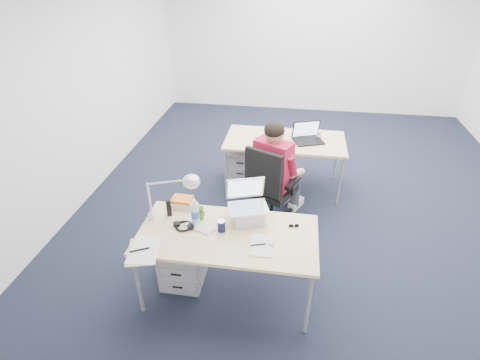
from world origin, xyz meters
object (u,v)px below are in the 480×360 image
can_koozie (221,226)px  desk_near (227,238)px  office_chair (270,204)px  desk_lamp (166,196)px  water_bottle (195,212)px  bear_figurine (201,212)px  cordless_phone (169,208)px  desk_far (285,143)px  seated_person (279,172)px  book_stack (183,202)px  dark_laptop (309,132)px  sunglasses (294,226)px  drawer_pedestal_near (184,256)px  silver_laptop (248,203)px  computer_mouse (272,242)px  headphones (184,226)px  wireless_keyboard (199,227)px  far_cup (319,134)px  drawer_pedestal_far (243,165)px

can_koozie → desk_near: bearing=-28.6°
office_chair → desk_lamp: size_ratio=2.07×
water_bottle → bear_figurine: water_bottle is taller
cordless_phone → desk_far: bearing=37.6°
seated_person → book_stack: 1.31m
book_stack → dark_laptop: (1.23, 1.69, 0.09)m
water_bottle → sunglasses: size_ratio=2.54×
drawer_pedestal_near → silver_laptop: bearing=8.6°
desk_far → cordless_phone: (-1.00, -1.89, 0.13)m
book_stack → silver_laptop: bearing=-10.8°
computer_mouse → bear_figurine: 0.73m
desk_near → desk_far: bearing=78.9°
book_stack → seated_person: bearing=47.2°
headphones → sunglasses: bearing=16.8°
headphones → water_bottle: size_ratio=0.83×
desk_near → dark_laptop: size_ratio=4.28×
wireless_keyboard → can_koozie: can_koozie is taller
silver_laptop → dark_laptop: bearing=54.0°
silver_laptop → far_cup: size_ratio=3.71×
desk_far → sunglasses: (0.17, -1.88, 0.06)m
desk_lamp → dark_laptop: bearing=80.8°
desk_far → far_cup: (0.45, 0.14, 0.10)m
headphones → water_bottle: (0.09, 0.08, 0.11)m
drawer_pedestal_near → headphones: 0.49m
seated_person → can_koozie: bearing=-81.3°
desk_near → can_koozie: 0.12m
office_chair → cordless_phone: size_ratio=6.60×
drawer_pedestal_far → book_stack: book_stack is taller
water_bottle → far_cup: 2.40m
drawer_pedestal_near → wireless_keyboard: size_ratio=1.97×
headphones → bear_figurine: size_ratio=1.36×
wireless_keyboard → headphones: 0.14m
wireless_keyboard → bear_figurine: 0.15m
water_bottle → can_koozie: bearing=-17.4°
water_bottle → cordless_phone: 0.29m
sunglasses → dark_laptop: (0.14, 1.85, 0.12)m
desk_far → wireless_keyboard: bearing=-108.5°
desk_near → cordless_phone: 0.64m
drawer_pedestal_far → headphones: size_ratio=2.69×
drawer_pedestal_near → desk_far: bearing=65.6°
silver_laptop → desk_lamp: size_ratio=0.72×
office_chair → desk_lamp: desk_lamp is taller
drawer_pedestal_near → sunglasses: size_ratio=5.68×
far_cup → drawer_pedestal_far: bearing=-173.7°
headphones → desk_near: bearing=3.5°
cordless_phone → dark_laptop: 2.27m
drawer_pedestal_far → desk_lamp: size_ratio=1.05×
bear_figurine → sunglasses: size_ratio=1.56×
silver_laptop → desk_far: bearing=63.4°
desk_near → sunglasses: (0.58, 0.19, 0.06)m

